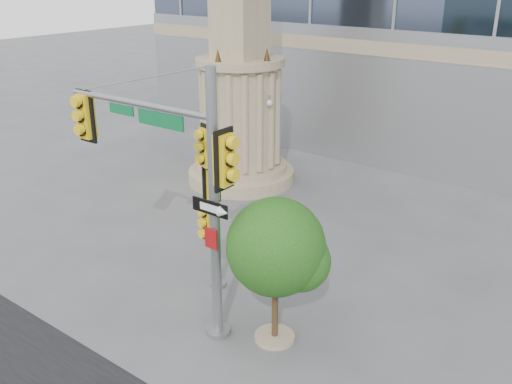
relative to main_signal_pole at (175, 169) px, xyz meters
The scene contains 5 objects.
ground 4.16m from the main_signal_pole, 17.22° to the right, with size 120.00×120.00×0.00m, color #545456.
monument 10.20m from the main_signal_pole, 120.27° to the left, with size 4.40×4.40×16.60m.
main_signal_pole is the anchor object (origin of this frame).
secondary_signal_pole 2.08m from the main_signal_pole, 102.92° to the left, with size 0.82×0.78×4.80m.
street_tree 3.04m from the main_signal_pole, 16.19° to the left, with size 2.34×2.29×3.65m.
Camera 1 is at (8.16, -8.45, 8.45)m, focal length 40.00 mm.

